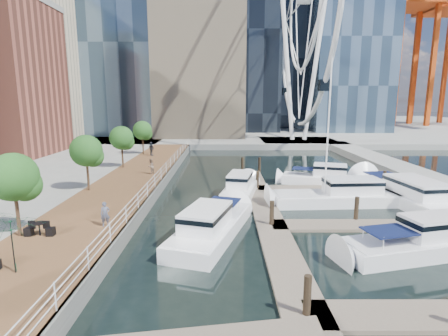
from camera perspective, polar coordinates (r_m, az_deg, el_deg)
ground at (r=16.40m, az=0.67°, el=-19.44°), size 520.00×520.00×0.00m
boardwalk at (r=31.43m, az=-16.36°, el=-3.89°), size 6.00×60.00×1.00m
seawall at (r=30.73m, az=-10.97°, el=-3.98°), size 0.25×60.00×1.00m
land_far at (r=116.41m, az=0.04°, el=7.06°), size 200.00×114.00×1.00m
breakwater at (r=40.43m, az=29.93°, el=-1.68°), size 4.00×60.00×1.00m
pier at (r=68.10m, az=12.01°, el=4.10°), size 14.00×12.00×1.00m
railing at (r=30.50m, az=-11.22°, el=-2.11°), size 0.10×60.00×1.05m
floating_docks at (r=26.64m, az=17.91°, el=-6.65°), size 16.00×34.00×2.60m
port_cranes at (r=129.62m, az=32.67°, el=14.42°), size 40.00×52.00×38.00m
street_trees at (r=30.56m, az=-21.59°, el=2.62°), size 2.60×42.60×4.60m
yacht_foreground at (r=22.41m, az=29.05°, el=-12.23°), size 9.85×4.77×2.15m
pedestrian_near at (r=21.85m, az=-18.83°, el=-7.14°), size 0.62×0.51×1.47m
pedestrian_mid at (r=36.05m, az=-11.86°, el=0.26°), size 0.84×0.92×1.54m
pedestrian_far at (r=48.23m, az=-11.76°, el=3.13°), size 1.14×1.10×1.91m
moored_yachts at (r=28.68m, az=17.96°, el=-6.43°), size 21.43×30.03×11.50m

